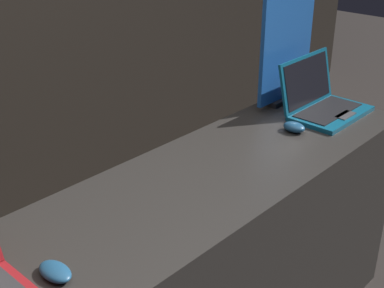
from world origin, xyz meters
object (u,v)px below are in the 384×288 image
Objects in this scene: laptop_back at (321,100)px; mouse_back at (294,127)px; mouse_front at (55,271)px; promo_stand_back at (286,49)px.

laptop_back is 0.26m from mouse_back.
laptop_back is at bearing 6.09° from mouse_back.
laptop_back reaches higher than mouse_front.
laptop_back is 3.98× the size of mouse_back.
mouse_front is 1.52m from promo_stand_back.
promo_stand_back is (0.00, 0.21, 0.20)m from laptop_back.
promo_stand_back is at bearing 10.86° from mouse_front.
mouse_front is at bearing -177.67° from mouse_back.
mouse_back is 0.18× the size of promo_stand_back.
promo_stand_back is at bearing 41.91° from mouse_back.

